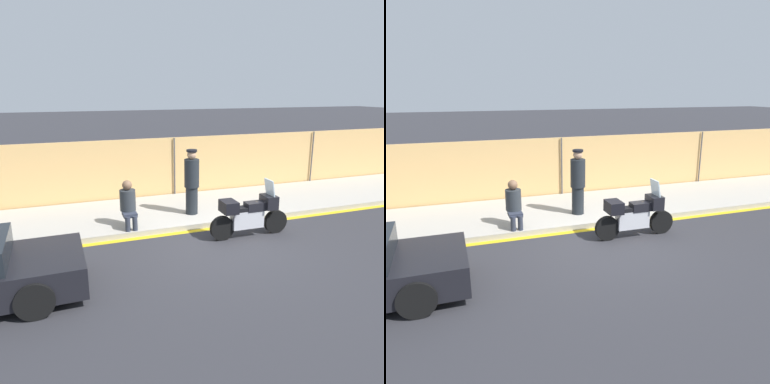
# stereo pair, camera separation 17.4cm
# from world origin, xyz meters

# --- Properties ---
(ground_plane) EXTENTS (120.00, 120.00, 0.00)m
(ground_plane) POSITION_xyz_m (0.00, 0.00, 0.00)
(ground_plane) COLOR #2D2D33
(sidewalk) EXTENTS (41.89, 3.13, 0.15)m
(sidewalk) POSITION_xyz_m (0.00, 2.73, 0.08)
(sidewalk) COLOR #ADA89E
(sidewalk) RESTS_ON ground_plane
(curb_paint_stripe) EXTENTS (41.89, 0.18, 0.01)m
(curb_paint_stripe) POSITION_xyz_m (0.00, 1.07, 0.00)
(curb_paint_stripe) COLOR gold
(curb_paint_stripe) RESTS_ON ground_plane
(storefront_fence) EXTENTS (39.80, 0.17, 2.10)m
(storefront_fence) POSITION_xyz_m (-0.00, 4.38, 1.05)
(storefront_fence) COLOR #E5B26B
(storefront_fence) RESTS_ON ground_plane
(motorcycle) EXTENTS (2.16, 0.51, 1.47)m
(motorcycle) POSITION_xyz_m (0.74, 0.27, 0.59)
(motorcycle) COLOR black
(motorcycle) RESTS_ON ground_plane
(officer_standing) EXTENTS (0.43, 0.43, 1.89)m
(officer_standing) POSITION_xyz_m (-0.17, 2.07, 1.12)
(officer_standing) COLOR #1E2328
(officer_standing) RESTS_ON sidewalk
(person_seated_on_curb) EXTENTS (0.42, 0.66, 1.25)m
(person_seated_on_curb) POSITION_xyz_m (-2.10, 1.61, 0.84)
(person_seated_on_curb) COLOR #2D3342
(person_seated_on_curb) RESTS_ON sidewalk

